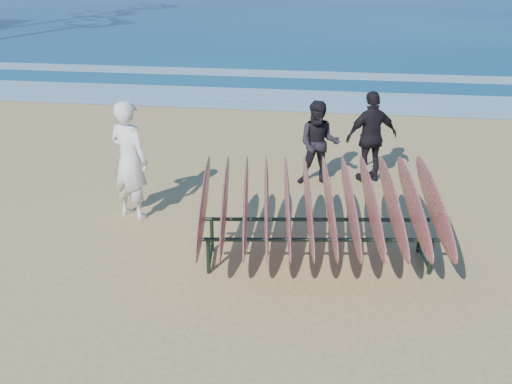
# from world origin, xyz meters

# --- Properties ---
(ground) EXTENTS (120.00, 120.00, 0.00)m
(ground) POSITION_xyz_m (0.00, 0.00, 0.00)
(ground) COLOR tan
(ground) RESTS_ON ground
(foam_near) EXTENTS (160.00, 160.00, 0.00)m
(foam_near) POSITION_xyz_m (0.00, 10.00, 0.01)
(foam_near) COLOR white
(foam_near) RESTS_ON ground
(foam_far) EXTENTS (160.00, 160.00, 0.00)m
(foam_far) POSITION_xyz_m (0.00, 13.50, 0.01)
(foam_far) COLOR white
(foam_far) RESTS_ON ground
(surfboard_rack) EXTENTS (3.47, 2.90, 1.37)m
(surfboard_rack) POSITION_xyz_m (0.87, 0.68, 0.86)
(surfboard_rack) COLOR #1B2B23
(surfboard_rack) RESTS_ON ground
(person_white) EXTENTS (0.82, 0.70, 1.91)m
(person_white) POSITION_xyz_m (-2.15, 1.82, 0.96)
(person_white) COLOR white
(person_white) RESTS_ON ground
(person_dark_a) EXTENTS (0.76, 0.59, 1.55)m
(person_dark_a) POSITION_xyz_m (0.71, 3.68, 0.77)
(person_dark_a) COLOR black
(person_dark_a) RESTS_ON ground
(person_dark_b) EXTENTS (1.06, 0.78, 1.68)m
(person_dark_b) POSITION_xyz_m (1.64, 4.02, 0.84)
(person_dark_b) COLOR black
(person_dark_b) RESTS_ON ground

